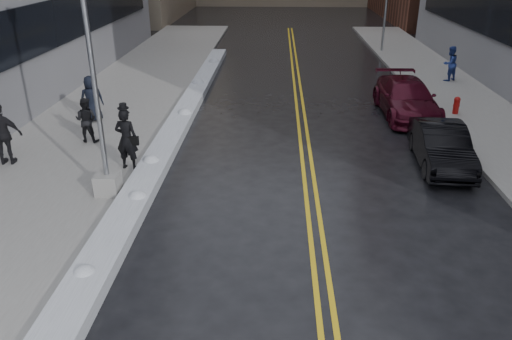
# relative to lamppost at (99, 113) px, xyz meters

# --- Properties ---
(ground) EXTENTS (160.00, 160.00, 0.00)m
(ground) POSITION_rel_lamppost_xyz_m (3.30, -2.00, -2.53)
(ground) COLOR black
(ground) RESTS_ON ground
(sidewalk_west) EXTENTS (5.50, 50.00, 0.15)m
(sidewalk_west) POSITION_rel_lamppost_xyz_m (-2.45, 8.00, -2.46)
(sidewalk_west) COLOR gray
(sidewalk_west) RESTS_ON ground
(sidewalk_east) EXTENTS (4.00, 50.00, 0.15)m
(sidewalk_east) POSITION_rel_lamppost_xyz_m (13.30, 8.00, -2.46)
(sidewalk_east) COLOR gray
(sidewalk_east) RESTS_ON ground
(lane_line_left) EXTENTS (0.12, 50.00, 0.01)m
(lane_line_left) POSITION_rel_lamppost_xyz_m (5.65, 8.00, -2.53)
(lane_line_left) COLOR gold
(lane_line_left) RESTS_ON ground
(lane_line_right) EXTENTS (0.12, 50.00, 0.01)m
(lane_line_right) POSITION_rel_lamppost_xyz_m (5.95, 8.00, -2.53)
(lane_line_right) COLOR gold
(lane_line_right) RESTS_ON ground
(snow_ridge) EXTENTS (0.90, 30.00, 0.34)m
(snow_ridge) POSITION_rel_lamppost_xyz_m (0.85, 6.00, -2.36)
(snow_ridge) COLOR silver
(snow_ridge) RESTS_ON ground
(lamppost) EXTENTS (0.65, 0.65, 7.62)m
(lamppost) POSITION_rel_lamppost_xyz_m (0.00, 0.00, 0.00)
(lamppost) COLOR gray
(lamppost) RESTS_ON sidewalk_west
(fire_hydrant) EXTENTS (0.26, 0.26, 0.73)m
(fire_hydrant) POSITION_rel_lamppost_xyz_m (12.30, 8.00, -1.98)
(fire_hydrant) COLOR maroon
(fire_hydrant) RESTS_ON sidewalk_east
(traffic_signal) EXTENTS (0.16, 0.20, 6.00)m
(traffic_signal) POSITION_rel_lamppost_xyz_m (11.80, 22.00, 0.87)
(traffic_signal) COLOR gray
(traffic_signal) RESTS_ON sidewalk_east
(pedestrian_fedora) EXTENTS (0.78, 0.57, 1.97)m
(pedestrian_fedora) POSITION_rel_lamppost_xyz_m (0.10, 1.79, -1.40)
(pedestrian_fedora) COLOR black
(pedestrian_fedora) RESTS_ON sidewalk_west
(pedestrian_b) EXTENTS (0.83, 0.68, 1.62)m
(pedestrian_b) POSITION_rel_lamppost_xyz_m (-2.03, 4.09, -1.57)
(pedestrian_b) COLOR black
(pedestrian_b) RESTS_ON sidewalk_west
(pedestrian_c) EXTENTS (1.06, 0.91, 1.84)m
(pedestrian_c) POSITION_rel_lamppost_xyz_m (-2.62, 6.40, -1.46)
(pedestrian_c) COLOR black
(pedestrian_c) RESTS_ON sidewalk_west
(pedestrian_d) EXTENTS (1.22, 0.61, 2.00)m
(pedestrian_d) POSITION_rel_lamppost_xyz_m (-3.92, 1.99, -1.38)
(pedestrian_d) COLOR black
(pedestrian_d) RESTS_ON sidewalk_west
(pedestrian_east) EXTENTS (1.09, 1.03, 1.78)m
(pedestrian_east) POSITION_rel_lamppost_xyz_m (13.71, 13.76, -1.49)
(pedestrian_east) COLOR navy
(pedestrian_east) RESTS_ON sidewalk_east
(car_black) EXTENTS (1.72, 4.25, 1.37)m
(car_black) POSITION_rel_lamppost_xyz_m (10.13, 2.79, -1.85)
(car_black) COLOR black
(car_black) RESTS_ON ground
(car_maroon) EXTENTS (2.19, 5.22, 1.51)m
(car_maroon) POSITION_rel_lamppost_xyz_m (10.22, 8.13, -1.78)
(car_maroon) COLOR #400A19
(car_maroon) RESTS_ON ground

